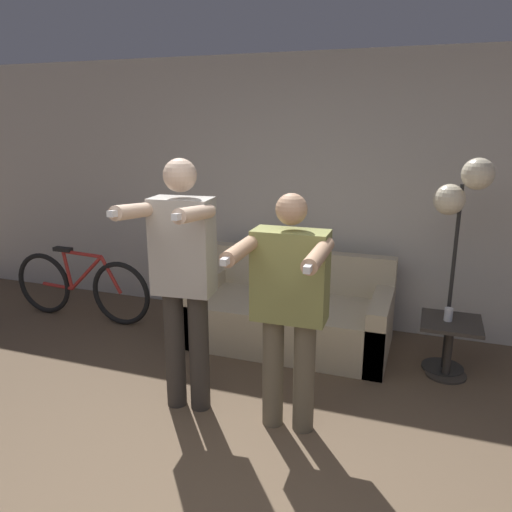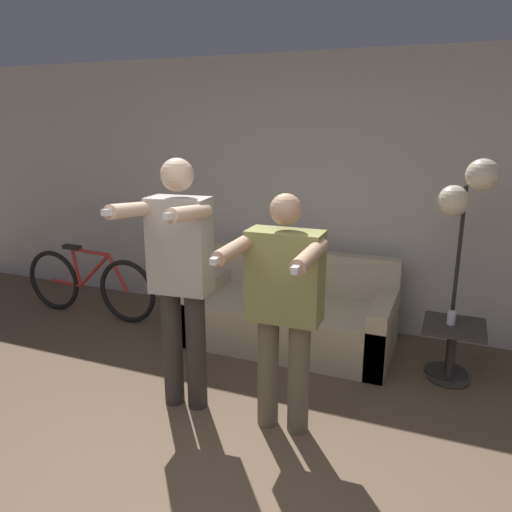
# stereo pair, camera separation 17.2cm
# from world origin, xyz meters

# --- Properties ---
(wall_back) EXTENTS (10.00, 0.05, 2.60)m
(wall_back) POSITION_xyz_m (0.00, 3.11, 1.30)
(wall_back) COLOR beige
(wall_back) RESTS_ON ground_plane
(couch) EXTENTS (1.81, 0.90, 0.80)m
(couch) POSITION_xyz_m (-0.27, 2.49, 0.26)
(couch) COLOR beige
(couch) RESTS_ON ground_plane
(person_left) EXTENTS (0.52, 0.70, 1.76)m
(person_left) POSITION_xyz_m (-0.65, 1.20, 1.02)
(person_left) COLOR #38332D
(person_left) RESTS_ON ground_plane
(person_right) EXTENTS (0.55, 0.68, 1.58)m
(person_right) POSITION_xyz_m (0.09, 1.20, 0.91)
(person_right) COLOR #6B604C
(person_right) RESTS_ON ground_plane
(cat) EXTENTS (0.43, 0.13, 0.16)m
(cat) POSITION_xyz_m (-0.43, 2.83, 0.87)
(cat) COLOR tan
(cat) RESTS_ON couch
(floor_lamp) EXTENTS (0.42, 0.34, 1.73)m
(floor_lamp) POSITION_xyz_m (1.09, 2.42, 1.36)
(floor_lamp) COLOR black
(floor_lamp) RESTS_ON ground_plane
(side_table) EXTENTS (0.46, 0.46, 0.47)m
(side_table) POSITION_xyz_m (1.11, 2.31, 0.34)
(side_table) COLOR #38332D
(side_table) RESTS_ON ground_plane
(cup) EXTENTS (0.06, 0.06, 0.10)m
(cup) POSITION_xyz_m (1.08, 2.31, 0.52)
(cup) COLOR silver
(cup) RESTS_ON side_table
(bicycle) EXTENTS (1.61, 0.07, 0.75)m
(bicycle) POSITION_xyz_m (-2.43, 2.33, 0.34)
(bicycle) COLOR black
(bicycle) RESTS_ON ground_plane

